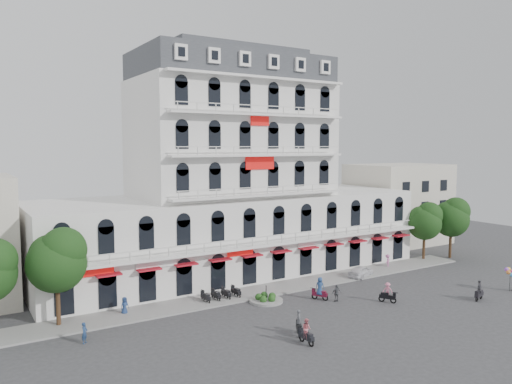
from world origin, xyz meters
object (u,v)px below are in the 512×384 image
object	(u,v)px
rider_east	(320,288)
rider_northeast	(479,291)
rider_southwest	(306,331)
rider_center	(388,292)
parked_car	(361,271)
rider_west	(299,324)

from	to	relation	value
rider_east	rider_northeast	world-z (taller)	rider_east
rider_southwest	rider_center	size ratio (longest dim) A/B	1.02
parked_car	rider_southwest	size ratio (longest dim) A/B	1.93
parked_car	rider_west	world-z (taller)	rider_west
rider_west	rider_southwest	world-z (taller)	rider_west
parked_car	rider_northeast	size ratio (longest dim) A/B	1.94
rider_east	rider_northeast	bearing A→B (deg)	-151.66
rider_center	rider_southwest	bearing A→B (deg)	-103.43
parked_car	rider_east	size ratio (longest dim) A/B	1.71
parked_car	rider_northeast	xyz separation A→B (m)	(3.67, -12.27, 0.29)
rider_southwest	rider_center	xyz separation A→B (m)	(12.62, 3.90, 0.01)
rider_west	rider_southwest	bearing A→B (deg)	-168.16
rider_northeast	parked_car	bearing A→B (deg)	-88.43
rider_west	rider_east	world-z (taller)	rider_east
rider_center	rider_west	bearing A→B (deg)	-110.47
parked_car	rider_northeast	bearing A→B (deg)	177.18
rider_southwest	rider_east	xyz separation A→B (m)	(7.68, 7.89, 0.14)
rider_northeast	rider_west	bearing A→B (deg)	-20.77
rider_southwest	rider_east	bearing A→B (deg)	-45.86
rider_west	parked_car	bearing A→B (deg)	-26.71
parked_car	rider_southwest	bearing A→B (deg)	105.89
rider_southwest	rider_west	bearing A→B (deg)	-20.93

